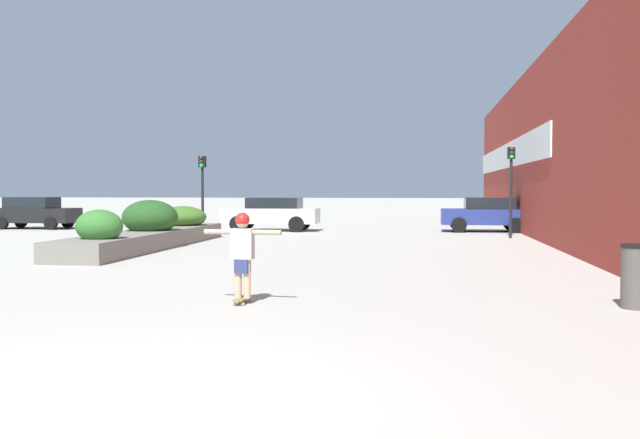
% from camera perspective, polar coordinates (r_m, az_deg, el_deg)
% --- Properties ---
extents(ground_plane, '(300.00, 300.00, 0.00)m').
position_cam_1_polar(ground_plane, '(6.83, -15.90, -13.68)').
color(ground_plane, '#ADA89E').
extents(building_wall_right, '(0.67, 47.33, 6.74)m').
position_cam_1_polar(building_wall_right, '(26.46, 18.01, 5.53)').
color(building_wall_right, maroon).
rests_on(building_wall_right, ground_plane).
extents(planter_box, '(1.81, 10.81, 1.55)m').
position_cam_1_polar(planter_box, '(23.82, -13.34, -0.87)').
color(planter_box, slate).
rests_on(planter_box, ground_plane).
extents(skateboard, '(0.23, 0.62, 0.09)m').
position_cam_1_polar(skateboard, '(11.88, -6.20, -6.38)').
color(skateboard, olive).
rests_on(skateboard, ground_plane).
extents(skateboarder, '(1.32, 0.24, 1.41)m').
position_cam_1_polar(skateboarder, '(11.78, -6.22, -2.14)').
color(skateboarder, tan).
rests_on(skateboarder, skateboard).
extents(trash_bin, '(0.50, 0.50, 1.02)m').
position_cam_1_polar(trash_bin, '(12.35, 24.02, -4.17)').
color(trash_bin, '#514C47').
rests_on(trash_bin, ground_plane).
extents(car_leftmost, '(4.30, 1.94, 1.51)m').
position_cam_1_polar(car_leftmost, '(32.43, -3.89, 0.52)').
color(car_leftmost, silver).
rests_on(car_leftmost, ground_plane).
extents(car_center_left, '(3.89, 1.97, 1.53)m').
position_cam_1_polar(car_center_left, '(32.50, 13.18, 0.46)').
color(car_center_left, navy).
rests_on(car_center_left, ground_plane).
extents(car_rightmost, '(3.98, 1.84, 1.51)m').
position_cam_1_polar(car_rightmost, '(36.75, -21.88, 0.54)').
color(car_rightmost, black).
rests_on(car_rightmost, ground_plane).
extents(traffic_light_left, '(0.28, 0.30, 3.22)m').
position_cam_1_polar(traffic_light_left, '(28.97, -9.40, 3.05)').
color(traffic_light_left, black).
rests_on(traffic_light_left, ground_plane).
extents(traffic_light_right, '(0.28, 0.30, 3.51)m').
position_cam_1_polar(traffic_light_right, '(28.41, 15.04, 3.36)').
color(traffic_light_right, black).
rests_on(traffic_light_right, ground_plane).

